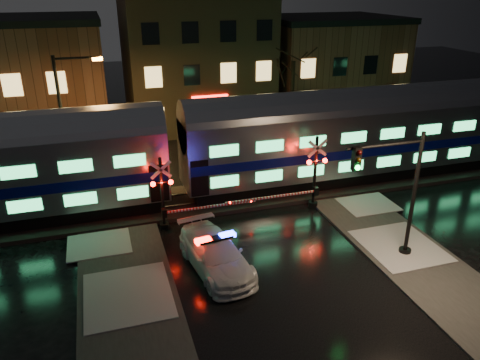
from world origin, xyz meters
The scene contains 13 objects.
ground centered at (0.00, 0.00, 0.00)m, with size 120.00×120.00×0.00m, color black.
ballast centered at (0.00, 5.00, 0.12)m, with size 90.00×4.20×0.24m, color black.
sidewalk_left centered at (-6.50, -6.00, 0.06)m, with size 4.00×20.00×0.12m, color #2D2D2D.
sidewalk_right centered at (6.50, -6.00, 0.06)m, with size 4.00×20.00×0.12m, color #2D2D2D.
building_left centered at (-13.00, 22.00, 4.50)m, with size 14.00×10.00×9.00m, color brown.
building_mid centered at (2.00, 22.50, 5.75)m, with size 12.00×11.00×11.50m, color brown.
building_right centered at (15.00, 22.00, 4.25)m, with size 12.00×10.00×8.50m, color brown.
train centered at (-3.04, 5.00, 3.38)m, with size 51.00×3.12×5.92m.
police_car centered at (-2.51, -2.06, 0.78)m, with size 2.88×5.54×1.71m.
crossing_signal_right centered at (4.06, 2.31, 1.76)m, with size 6.00×0.67×4.25m.
crossing_signal_left centered at (-3.79, 2.30, 1.64)m, with size 5.60×0.65×3.96m.
traffic_light centered at (5.43, -3.59, 3.24)m, with size 3.94×0.71×6.10m.
streetlight centered at (-8.55, 9.00, 4.74)m, with size 2.75×0.29×8.22m.
Camera 1 is at (-6.80, -19.46, 12.04)m, focal length 35.00 mm.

